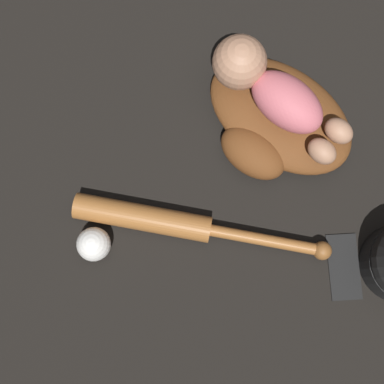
# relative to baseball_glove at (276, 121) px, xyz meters

# --- Properties ---
(ground_plane) EXTENTS (6.00, 6.00, 0.00)m
(ground_plane) POSITION_rel_baseball_glove_xyz_m (0.04, 0.03, -0.04)
(ground_plane) COLOR black
(baseball_glove) EXTENTS (0.36, 0.28, 0.08)m
(baseball_glove) POSITION_rel_baseball_glove_xyz_m (0.00, 0.00, 0.00)
(baseball_glove) COLOR brown
(baseball_glove) RESTS_ON ground
(baby_figure) EXTENTS (0.35, 0.13, 0.12)m
(baby_figure) POSITION_rel_baseball_glove_xyz_m (0.05, -0.02, 0.09)
(baby_figure) COLOR #D16670
(baby_figure) RESTS_ON baseball_glove
(baseball_bat) EXTENTS (0.53, 0.29, 0.06)m
(baseball_bat) POSITION_rel_baseball_glove_xyz_m (0.06, 0.33, -0.01)
(baseball_bat) COLOR #9E602D
(baseball_bat) RESTS_ON ground
(baseball) EXTENTS (0.08, 0.08, 0.08)m
(baseball) POSITION_rel_baseball_glove_xyz_m (0.16, 0.46, -0.00)
(baseball) COLOR white
(baseball) RESTS_ON ground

